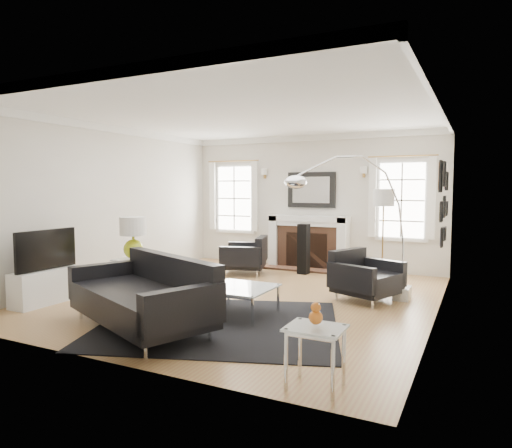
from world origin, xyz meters
The scene contains 25 objects.
floor centered at (0.00, 0.00, 0.00)m, with size 6.00×6.00×0.00m, color #A26E44.
back_wall centered at (0.00, 3.00, 1.40)m, with size 5.50×0.04×2.80m, color silver.
front_wall centered at (0.00, -3.00, 1.40)m, with size 5.50×0.04×2.80m, color silver.
left_wall centered at (-2.75, 0.00, 1.40)m, with size 0.04×6.00×2.80m, color silver.
right_wall centered at (2.75, 0.00, 1.40)m, with size 0.04×6.00×2.80m, color silver.
ceiling centered at (0.00, 0.00, 2.80)m, with size 5.50×6.00×0.02m, color white.
crown_molding centered at (0.00, 0.00, 2.74)m, with size 5.50×6.00×0.12m, color white.
fireplace centered at (0.00, 2.79, 0.54)m, with size 1.70×0.69×1.11m.
mantel_mirror centered at (0.00, 2.95, 1.65)m, with size 1.05×0.07×0.75m.
window_left centered at (-1.85, 2.95, 1.46)m, with size 1.24×0.15×1.62m.
window_right centered at (1.85, 2.95, 1.46)m, with size 1.24×0.15×1.62m.
gallery_wall centered at (2.72, 1.30, 1.53)m, with size 0.04×1.73×1.29m.
tv_unit centered at (-2.44, -1.70, 0.33)m, with size 0.35×1.00×1.09m.
area_rug centered at (0.36, -1.46, 0.01)m, with size 2.90×2.41×0.01m, color black.
sofa centered at (-0.35, -1.97, 0.38)m, with size 2.37×1.75×0.71m.
armchair_left centered at (-0.88, 1.68, 0.34)m, with size 1.03×1.10×0.61m.
armchair_right centered at (1.68, 0.57, 0.34)m, with size 1.09×1.15×0.62m.
coffee_table centered at (0.40, -0.99, 0.35)m, with size 0.86×0.86×0.38m.
side_table_left centered at (-1.70, -0.65, 0.46)m, with size 0.51×0.51×0.57m.
nesting_table centered at (2.02, -2.65, 0.41)m, with size 0.48×0.40×0.53m.
gourd_lamp centered at (-1.70, -0.65, 0.95)m, with size 0.42×0.42×0.67m.
orange_vase centered at (2.02, -2.65, 0.63)m, with size 0.12×0.12×0.19m.
arc_floor_lamp centered at (1.55, 0.33, 1.21)m, with size 1.58×1.47×2.24m.
stick_floor_lamp centered at (1.81, 1.34, 1.45)m, with size 0.34×0.34×1.67m.
speaker_tower centered at (0.13, 2.16, 0.49)m, with size 0.20×0.20×0.99m, color black.
Camera 1 is at (3.23, -6.23, 1.69)m, focal length 32.00 mm.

